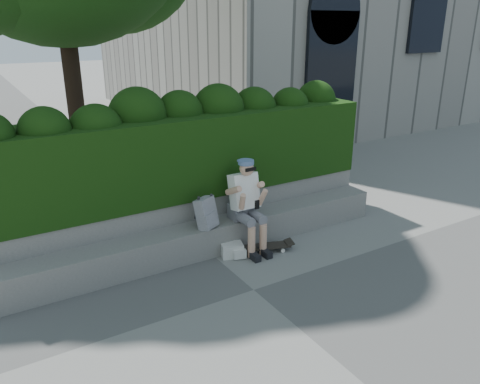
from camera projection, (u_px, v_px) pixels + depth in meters
ground at (254, 290)px, 5.98m from camera, size 80.00×80.00×0.00m
bench_ledge at (208, 238)px, 6.91m from camera, size 6.00×0.45×0.45m
planter_wall at (194, 218)px, 7.24m from camera, size 6.00×0.50×0.75m
hedge at (185, 154)px, 7.09m from camera, size 6.00×1.00×1.20m
person at (246, 202)px, 6.85m from camera, size 0.40×0.76×1.38m
skateboard at (261, 247)px, 6.96m from camera, size 0.90×0.47×0.09m
backpack_plaid at (206, 213)px, 6.65m from camera, size 0.34×0.28×0.44m
backpack_ground at (232, 250)px, 6.82m from camera, size 0.36×0.30×0.20m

